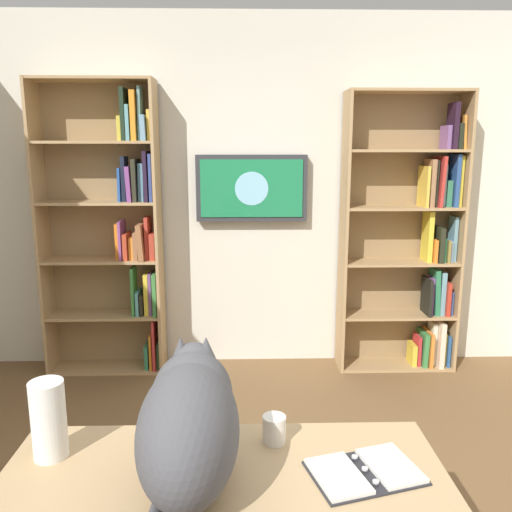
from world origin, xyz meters
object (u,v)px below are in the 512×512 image
wall_mounted_tv (252,188)px  coffee_mug (274,429)px  cat (190,419)px  bookshelf_right (116,227)px  bookshelf_left (414,243)px  paper_towel_roll (49,420)px  open_binder (365,471)px  desk (224,511)px

wall_mounted_tv → coffee_mug: size_ratio=8.81×
wall_mounted_tv → coffee_mug: 2.45m
wall_mounted_tv → cat: 2.63m
bookshelf_right → wall_mounted_tv: bookshelf_right is taller
bookshelf_left → bookshelf_right: 2.28m
bookshelf_left → paper_towel_roll: bookshelf_left is taller
bookshelf_right → open_binder: 2.83m
desk → cat: (0.10, 0.02, 0.32)m
cat → open_binder: bearing=-177.9°
open_binder → bookshelf_right: bearing=-61.6°
bookshelf_left → paper_towel_roll: size_ratio=8.18×
cat → paper_towel_roll: (0.47, -0.14, -0.07)m
desk → open_binder: size_ratio=3.67×
bookshelf_right → paper_towel_roll: size_ratio=8.47×
cat → paper_towel_roll: size_ratio=2.65×
bookshelf_left → bookshelf_right: size_ratio=0.97×
bookshelf_left → open_binder: bookshelf_left is taller
wall_mounted_tv → cat: (0.23, 2.57, -0.48)m
wall_mounted_tv → coffee_mug: bearing=90.9°
wall_mounted_tv → open_binder: size_ratio=2.24×
cat → open_binder: cat is taller
bookshelf_left → coffee_mug: bookshelf_left is taller
bookshelf_left → coffee_mug: size_ratio=22.13×
bookshelf_left → wall_mounted_tv: 1.32m
desk → paper_towel_roll: size_ratio=5.33×
bookshelf_left → coffee_mug: 2.60m
bookshelf_left → paper_towel_roll: bearing=50.4°
paper_towel_roll → coffee_mug: bearing=-175.1°
wall_mounted_tv → paper_towel_roll: (0.69, 2.43, -0.56)m
desk → open_binder: 0.45m
bookshelf_right → desk: size_ratio=1.59×
desk → coffee_mug: bearing=-131.9°
bookshelf_left → desk: (1.38, 2.47, -0.39)m
cat → open_binder: 0.57m
bookshelf_left → coffee_mug: (1.21, 2.29, -0.22)m
bookshelf_left → desk: 2.85m
wall_mounted_tv → cat: size_ratio=1.23×
wall_mounted_tv → bookshelf_right: bearing=4.5°
open_binder → paper_towel_roll: size_ratio=1.45×
coffee_mug → bookshelf_right: bearing=-65.0°
wall_mounted_tv → coffee_mug: (-0.04, 2.37, -0.64)m
bookshelf_left → open_binder: size_ratio=5.64×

